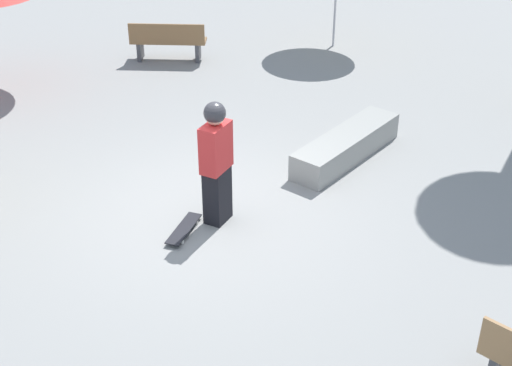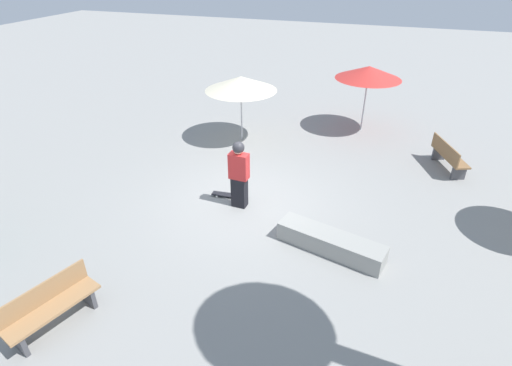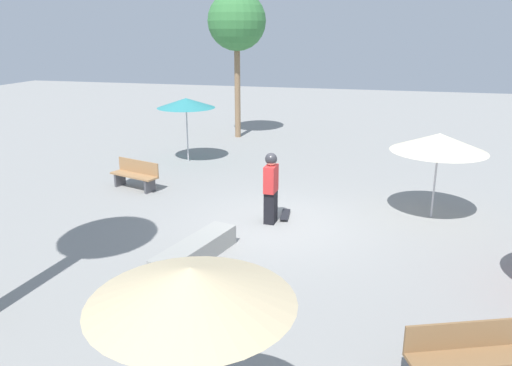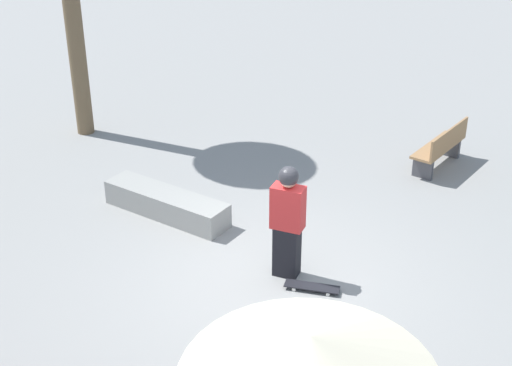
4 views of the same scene
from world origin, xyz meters
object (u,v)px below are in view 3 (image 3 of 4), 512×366
(skater_main, at_px, (271,186))
(shade_umbrella_tan, at_px, (191,285))
(shade_umbrella_teal, at_px, (186,103))
(shade_umbrella_cream, at_px, (439,142))
(bench_near, at_px, (464,356))
(concrete_ledge, at_px, (195,251))
(skateboard, at_px, (285,215))
(bench_far, at_px, (135,175))
(palm_tree_left, at_px, (237,22))

(skater_main, xyz_separation_m, shade_umbrella_tan, (0.94, -7.48, 1.38))
(shade_umbrella_teal, relative_size, shade_umbrella_cream, 0.98)
(bench_near, xyz_separation_m, shade_umbrella_cream, (0.08, 6.52, 1.53))
(skater_main, xyz_separation_m, concrete_ledge, (-1.03, -2.49, -0.74))
(shade_umbrella_cream, bearing_deg, skateboard, -165.53)
(bench_far, bearing_deg, shade_umbrella_teal, -77.01)
(skater_main, bearing_deg, skateboard, -27.29)
(bench_far, xyz_separation_m, shade_umbrella_cream, (8.46, -0.29, 1.53))
(skater_main, bearing_deg, bench_near, -140.34)
(concrete_ledge, relative_size, shade_umbrella_cream, 1.03)
(concrete_ledge, xyz_separation_m, palm_tree_left, (-2.70, 12.25, 4.68))
(skateboard, bearing_deg, bench_near, -153.23)
(skater_main, relative_size, bench_far, 1.07)
(palm_tree_left, bearing_deg, bench_far, -95.85)
(skater_main, distance_m, palm_tree_left, 11.17)
(skater_main, bearing_deg, palm_tree_left, 23.77)
(bench_near, relative_size, shade_umbrella_teal, 0.72)
(shade_umbrella_tan, height_order, palm_tree_left, palm_tree_left)
(bench_near, xyz_separation_m, shade_umbrella_teal, (-8.09, 10.27, 1.69))
(bench_near, bearing_deg, palm_tree_left, -84.92)
(concrete_ledge, distance_m, shade_umbrella_teal, 8.52)
(shade_umbrella_teal, bearing_deg, bench_far, -94.83)
(bench_far, bearing_deg, palm_tree_left, -78.03)
(skateboard, bearing_deg, shade_umbrella_tan, 179.09)
(skateboard, bearing_deg, skater_main, 144.19)
(shade_umbrella_tan, height_order, shade_umbrella_teal, shade_umbrella_tan)
(bench_far, distance_m, palm_tree_left, 9.25)
(shade_umbrella_teal, bearing_deg, concrete_ledge, -67.09)
(skater_main, height_order, bench_far, skater_main)
(concrete_ledge, relative_size, shade_umbrella_teal, 1.06)
(skateboard, relative_size, bench_far, 0.49)
(bench_far, distance_m, shade_umbrella_teal, 3.87)
(skateboard, bearing_deg, concrete_ledge, 150.56)
(bench_near, bearing_deg, shade_umbrella_teal, -73.64)
(concrete_ledge, xyz_separation_m, bench_near, (4.86, -2.62, 0.21))
(bench_far, xyz_separation_m, shade_umbrella_tan, (5.50, -9.18, 1.91))
(shade_umbrella_teal, distance_m, shade_umbrella_cream, 8.99)
(skateboard, bearing_deg, shade_umbrella_teal, 38.40)
(palm_tree_left, bearing_deg, concrete_ledge, -77.56)
(concrete_ledge, bearing_deg, shade_umbrella_cream, 38.32)
(skateboard, distance_m, concrete_ledge, 3.24)
(bench_far, relative_size, palm_tree_left, 0.27)
(bench_near, bearing_deg, concrete_ledge, -50.21)
(skateboard, bearing_deg, palm_tree_left, 17.67)
(shade_umbrella_tan, bearing_deg, skateboard, 94.77)
(skater_main, bearing_deg, shade_umbrella_cream, -67.30)
(bench_near, bearing_deg, shade_umbrella_cream, -112.57)
(concrete_ledge, distance_m, palm_tree_left, 13.39)
(bench_near, relative_size, palm_tree_left, 0.27)
(concrete_ledge, relative_size, bench_near, 1.47)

